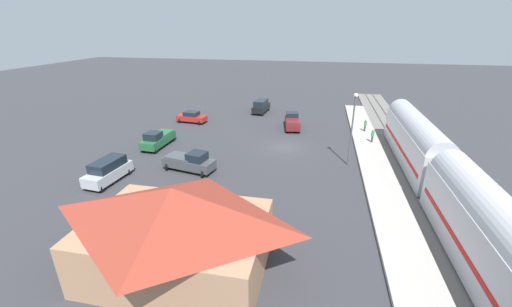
{
  "coord_description": "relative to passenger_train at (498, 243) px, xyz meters",
  "views": [
    {
      "loc": [
        -3.73,
        36.16,
        14.03
      ],
      "look_at": [
        2.67,
        5.04,
        1.0
      ],
      "focal_mm": 22.06,
      "sensor_mm": 36.0,
      "label": 1
    }
  ],
  "objects": [
    {
      "name": "passenger_train",
      "position": [
        0.0,
        0.0,
        0.0
      ],
      "size": [
        2.93,
        52.79,
        4.98
      ],
      "color": "silver",
      "rests_on": "railway_track"
    },
    {
      "name": "suv_silver",
      "position": [
        29.61,
        -7.15,
        -1.71
      ],
      "size": [
        2.39,
        5.06,
        2.22
      ],
      "color": "silver",
      "rests_on": "ground"
    },
    {
      "name": "pedestrian_on_platform",
      "position": [
        3.46,
        -22.82,
        -1.58
      ],
      "size": [
        0.36,
        0.36,
        1.71
      ],
      "color": "#333338",
      "rests_on": "platform"
    },
    {
      "name": "platform",
      "position": [
        4.0,
        -19.55,
        -2.71
      ],
      "size": [
        3.2,
        46.0,
        0.3
      ],
      "color": "#B7B2A8",
      "rests_on": "ground"
    },
    {
      "name": "pickup_charcoal",
      "position": [
        22.89,
        -10.98,
        -1.83
      ],
      "size": [
        5.68,
        3.29,
        2.14
      ],
      "color": "#47494F",
      "rests_on": "ground"
    },
    {
      "name": "station_building",
      "position": [
        18.0,
        2.45,
        0.08
      ],
      "size": [
        11.21,
        7.98,
        5.63
      ],
      "color": "tan",
      "rests_on": "ground"
    },
    {
      "name": "light_pole_near_platform",
      "position": [
        6.8,
        -15.74,
        2.04
      ],
      "size": [
        0.44,
        0.44,
        7.79
      ],
      "color": "#515156",
      "rests_on": "ground"
    },
    {
      "name": "pedestrian_waiting_far",
      "position": [
        3.85,
        -27.27,
        -1.58
      ],
      "size": [
        0.36,
        0.36,
        1.71
      ],
      "color": "#333338",
      "rests_on": "platform"
    },
    {
      "name": "pickup_maroon",
      "position": [
        13.96,
        -27.62,
        -1.83
      ],
      "size": [
        2.76,
        5.64,
        2.14
      ],
      "color": "maroon",
      "rests_on": "ground"
    },
    {
      "name": "suv_black",
      "position": [
        20.06,
        -35.36,
        -1.71
      ],
      "size": [
        2.44,
        5.07,
        2.22
      ],
      "color": "black",
      "rests_on": "ground"
    },
    {
      "name": "pickup_green",
      "position": [
        29.48,
        -16.69,
        -1.83
      ],
      "size": [
        2.19,
        5.48,
        2.14
      ],
      "color": "#236638",
      "rests_on": "ground"
    },
    {
      "name": "railway_track",
      "position": [
        -0.0,
        -19.55,
        -2.76
      ],
      "size": [
        4.8,
        70.0,
        0.3
      ],
      "color": "slate",
      "rests_on": "ground"
    },
    {
      "name": "sedan_red",
      "position": [
        29.43,
        -27.36,
        -1.98
      ],
      "size": [
        4.68,
        2.66,
        1.74
      ],
      "color": "red",
      "rests_on": "ground"
    },
    {
      "name": "ground_plane",
      "position": [
        14.0,
        -19.55,
        -2.86
      ],
      "size": [
        200.0,
        200.0,
        0.0
      ],
      "primitive_type": "plane",
      "color": "#38383D"
    }
  ]
}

